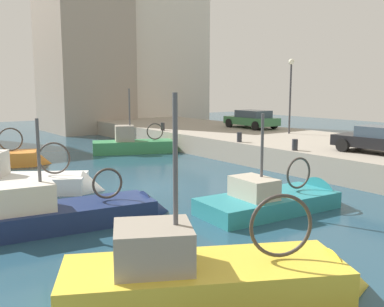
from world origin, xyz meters
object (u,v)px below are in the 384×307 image
quay_streetlamp (291,84)px  fishing_boat_green (138,150)px  fishing_boat_white (25,189)px  fishing_boat_yellow (219,291)px  fishing_boat_navy (65,222)px  mooring_bollard_south (295,145)px  fishing_boat_teal (279,207)px  parked_car_green (252,119)px  mooring_bollard_north (163,127)px  mooring_bollard_mid (239,137)px  parked_car_black (383,140)px

quay_streetlamp → fishing_boat_green: bearing=146.5°
fishing_boat_white → fishing_boat_yellow: fishing_boat_yellow is taller
fishing_boat_green → quay_streetlamp: quay_streetlamp is taller
fishing_boat_navy → mooring_bollard_south: 12.14m
fishing_boat_teal → parked_car_green: fishing_boat_teal is taller
mooring_bollard_north → fishing_boat_teal: bearing=-108.2°
fishing_boat_teal → mooring_bollard_mid: bearing=56.3°
fishing_boat_navy → mooring_bollard_south: fishing_boat_navy is taller
parked_car_black → mooring_bollard_north: 15.33m
parked_car_green → mooring_bollard_north: (-6.23, 2.48, -0.41)m
fishing_boat_white → mooring_bollard_mid: (11.71, -0.11, 1.35)m
fishing_boat_green → parked_car_black: size_ratio=1.39×
fishing_boat_teal → parked_car_black: fishing_boat_teal is taller
fishing_boat_white → mooring_bollard_south: size_ratio=11.55×
fishing_boat_white → fishing_boat_green: fishing_boat_green is taller
fishing_boat_green → parked_car_black: fishing_boat_green is taller
parked_car_black → mooring_bollard_north: size_ratio=8.01×
mooring_bollard_south → fishing_boat_navy: bearing=-174.1°
mooring_bollard_south → quay_streetlamp: size_ratio=0.11×
mooring_bollard_mid → fishing_boat_white: bearing=179.5°
fishing_boat_yellow → fishing_boat_navy: (-0.92, 6.39, -0.00)m
fishing_boat_yellow → fishing_boat_navy: size_ratio=0.93×
fishing_boat_green → parked_car_black: 14.97m
fishing_boat_white → parked_car_black: (14.07, -7.25, 1.73)m
fishing_boat_green → mooring_bollard_mid: fishing_boat_green is taller
fishing_boat_navy → parked_car_green: 21.24m
mooring_bollard_mid → fishing_boat_green: bearing=111.0°
fishing_boat_yellow → parked_car_green: bearing=44.7°
fishing_boat_teal → fishing_boat_yellow: size_ratio=0.89×
fishing_boat_green → mooring_bollard_south: (2.64, -10.87, 1.34)m
fishing_boat_white → parked_car_black: size_ratio=1.44×
mooring_bollard_south → mooring_bollard_mid: (0.00, 4.00, 0.00)m
fishing_boat_teal → quay_streetlamp: 14.88m
fishing_boat_navy → parked_car_black: bearing=-7.6°
fishing_boat_navy → parked_car_black: (14.36, -1.91, 1.73)m
fishing_boat_teal → fishing_boat_navy: bearing=159.1°
fishing_boat_yellow → parked_car_green: 24.43m
parked_car_black → mooring_bollard_north: bearing=98.9°
quay_streetlamp → mooring_bollard_north: bearing=130.5°
fishing_boat_green → mooring_bollard_mid: (2.64, -6.87, 1.34)m
parked_car_green → fishing_boat_green: bearing=171.3°
quay_streetlamp → fishing_boat_white: bearing=-175.8°
fishing_boat_navy → mooring_bollard_north: fishing_boat_navy is taller
mooring_bollard_mid → mooring_bollard_north: same height
parked_car_black → mooring_bollard_north: parked_car_black is taller
parked_car_green → mooring_bollard_mid: parked_car_green is taller
fishing_boat_white → fishing_boat_teal: size_ratio=1.07×
fishing_boat_white → quay_streetlamp: size_ratio=1.32×
fishing_boat_white → fishing_boat_teal: (6.50, -7.93, -0.03)m
fishing_boat_yellow → mooring_bollard_south: 13.52m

